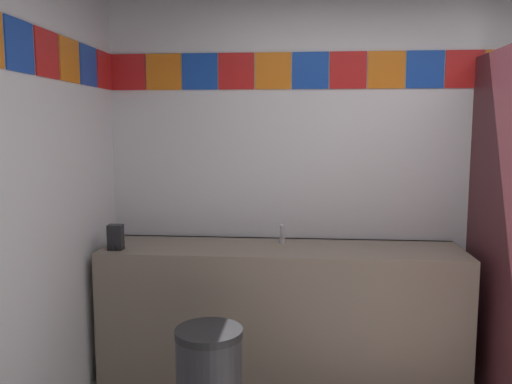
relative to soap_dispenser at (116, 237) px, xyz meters
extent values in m
cube|color=silver|center=(1.84, 0.49, 0.39)|extent=(4.00, 0.08, 2.66)
cube|color=red|center=(-0.04, 0.44, 1.06)|extent=(0.24, 0.01, 0.24)
cube|color=orange|center=(0.21, 0.44, 1.06)|extent=(0.24, 0.01, 0.24)
cube|color=#1947B7|center=(0.46, 0.44, 1.06)|extent=(0.24, 0.01, 0.24)
cube|color=red|center=(0.71, 0.44, 1.06)|extent=(0.24, 0.01, 0.24)
cube|color=orange|center=(0.96, 0.44, 1.06)|extent=(0.24, 0.01, 0.24)
cube|color=#1947B7|center=(1.21, 0.44, 1.06)|extent=(0.24, 0.01, 0.24)
cube|color=red|center=(1.46, 0.44, 1.06)|extent=(0.24, 0.01, 0.24)
cube|color=orange|center=(1.71, 0.44, 1.06)|extent=(0.24, 0.01, 0.24)
cube|color=#1947B7|center=(1.96, 0.44, 1.06)|extent=(0.24, 0.01, 0.24)
cube|color=red|center=(2.21, 0.44, 1.06)|extent=(0.24, 0.01, 0.24)
cube|color=orange|center=(2.46, 0.44, 1.06)|extent=(0.24, 0.01, 0.24)
cube|color=#1947B7|center=(-0.16, -0.74, 1.06)|extent=(0.01, 0.24, 0.24)
cube|color=red|center=(-0.16, -0.47, 1.06)|extent=(0.01, 0.24, 0.24)
cube|color=orange|center=(-0.16, -0.21, 1.06)|extent=(0.01, 0.24, 0.24)
cube|color=#1947B7|center=(-0.16, 0.05, 1.06)|extent=(0.01, 0.24, 0.24)
cube|color=red|center=(-0.16, 0.32, 1.06)|extent=(0.01, 0.24, 0.24)
cube|color=gray|center=(1.04, 0.16, -0.51)|extent=(2.30, 0.57, 0.86)
cube|color=gray|center=(1.04, 0.43, -0.12)|extent=(2.30, 0.03, 0.08)
cylinder|color=white|center=(1.04, 0.13, -0.13)|extent=(0.34, 0.34, 0.10)
cylinder|color=silver|center=(1.04, 0.27, -0.05)|extent=(0.04, 0.04, 0.05)
cylinder|color=silver|center=(1.04, 0.22, 0.02)|extent=(0.02, 0.06, 0.09)
cube|color=black|center=(0.00, 0.00, 0.00)|extent=(0.09, 0.07, 0.16)
cylinder|color=black|center=(0.00, -0.04, -0.06)|extent=(0.02, 0.02, 0.03)
cylinder|color=#262628|center=(0.70, -0.60, -0.36)|extent=(0.35, 0.35, 0.04)
camera|label=1|loc=(1.16, -3.13, 0.69)|focal=36.56mm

